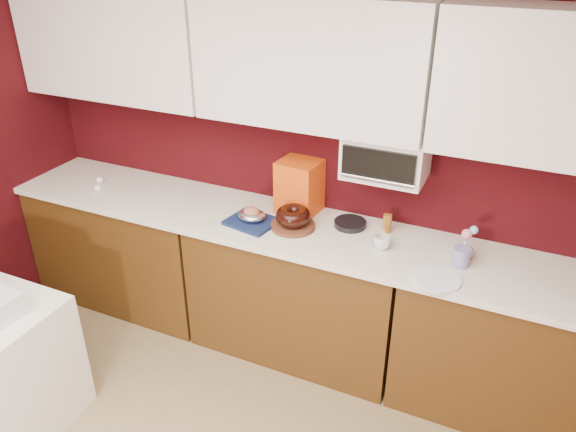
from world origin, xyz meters
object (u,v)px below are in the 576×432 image
at_px(bundt_cake, 293,216).
at_px(coffee_mug, 382,241).
at_px(pandoro_box, 300,186).
at_px(flower_vase, 465,248).
at_px(toaster_oven, 386,156).
at_px(foil_ham_nest, 252,215).
at_px(blue_jar, 461,257).

height_order(bundt_cake, coffee_mug, bundt_cake).
distance_m(pandoro_box, flower_vase, 1.05).
bearing_deg(bundt_cake, toaster_oven, 20.71).
relative_size(bundt_cake, flower_vase, 1.69).
bearing_deg(foil_ham_nest, pandoro_box, 55.07).
height_order(bundt_cake, pandoro_box, pandoro_box).
bearing_deg(blue_jar, pandoro_box, 167.40).
height_order(toaster_oven, bundt_cake, toaster_oven).
relative_size(bundt_cake, coffee_mug, 2.28).
relative_size(toaster_oven, bundt_cake, 2.16).
bearing_deg(foil_ham_nest, flower_vase, 6.19).
relative_size(foil_ham_nest, pandoro_box, 0.51).
height_order(toaster_oven, pandoro_box, toaster_oven).
bearing_deg(foil_ham_nest, blue_jar, 2.13).
bearing_deg(flower_vase, bundt_cake, -175.39).
bearing_deg(coffee_mug, foil_ham_nest, -176.79).
height_order(toaster_oven, blue_jar, toaster_oven).
xyz_separation_m(toaster_oven, flower_vase, (0.50, -0.10, -0.41)).
xyz_separation_m(pandoro_box, blue_jar, (1.03, -0.23, -0.11)).
relative_size(bundt_cake, blue_jar, 1.93).
distance_m(blue_jar, flower_vase, 0.09).
relative_size(toaster_oven, blue_jar, 4.17).
distance_m(foil_ham_nest, blue_jar, 1.23).
xyz_separation_m(pandoro_box, flower_vase, (1.04, -0.14, -0.11)).
distance_m(pandoro_box, coffee_mug, 0.66).
distance_m(toaster_oven, flower_vase, 0.66).
relative_size(bundt_cake, pandoro_box, 0.62).
bearing_deg(pandoro_box, bundt_cake, -69.94).
distance_m(toaster_oven, bundt_cake, 0.65).
xyz_separation_m(toaster_oven, bundt_cake, (-0.48, -0.18, -0.39)).
xyz_separation_m(toaster_oven, pandoro_box, (-0.54, 0.04, -0.31)).
xyz_separation_m(bundt_cake, flower_vase, (0.98, 0.08, -0.02)).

